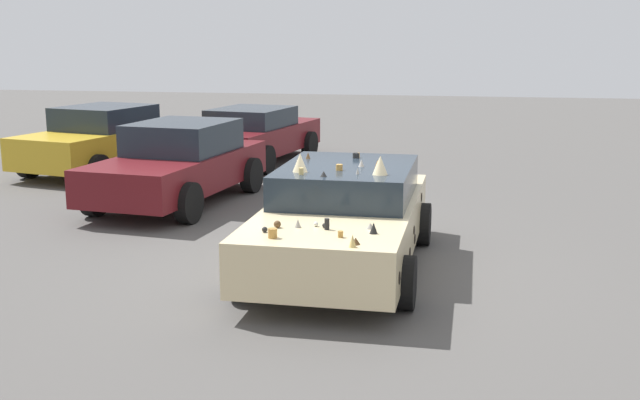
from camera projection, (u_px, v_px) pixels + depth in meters
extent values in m
plane|color=#514F4C|center=(342.00, 268.00, 10.09)|extent=(60.00, 60.00, 0.00)
cube|color=beige|center=(343.00, 226.00, 9.97)|extent=(4.48, 1.89, 0.62)
cube|color=#1E2833|center=(348.00, 181.00, 10.21)|extent=(2.24, 1.71, 0.43)
cylinder|color=black|center=(405.00, 283.00, 8.52)|extent=(0.62, 0.23, 0.61)
cylinder|color=black|center=(242.00, 272.00, 8.89)|extent=(0.62, 0.23, 0.61)
cylinder|color=black|center=(423.00, 224.00, 11.17)|extent=(0.62, 0.23, 0.61)
cylinder|color=black|center=(296.00, 218.00, 11.54)|extent=(0.62, 0.23, 0.61)
ellipsoid|color=black|center=(400.00, 278.00, 8.00)|extent=(0.11, 0.02, 0.14)
ellipsoid|color=black|center=(422.00, 197.00, 10.97)|extent=(0.10, 0.02, 0.13)
ellipsoid|color=black|center=(415.00, 239.00, 9.99)|extent=(0.18, 0.02, 0.13)
ellipsoid|color=black|center=(240.00, 261.00, 8.73)|extent=(0.13, 0.02, 0.13)
ellipsoid|color=black|center=(280.00, 209.00, 10.43)|extent=(0.19, 0.02, 0.11)
ellipsoid|color=black|center=(233.00, 260.00, 8.46)|extent=(0.16, 0.02, 0.15)
ellipsoid|color=black|center=(281.00, 228.00, 10.58)|extent=(0.11, 0.02, 0.10)
ellipsoid|color=black|center=(410.00, 253.00, 9.26)|extent=(0.17, 0.02, 0.16)
ellipsoid|color=black|center=(231.00, 250.00, 8.38)|extent=(0.17, 0.02, 0.15)
ellipsoid|color=black|center=(251.00, 245.00, 9.15)|extent=(0.18, 0.02, 0.14)
ellipsoid|color=black|center=(252.00, 233.00, 9.18)|extent=(0.13, 0.02, 0.10)
ellipsoid|color=black|center=(414.00, 230.00, 9.80)|extent=(0.14, 0.02, 0.12)
cone|color=#51381E|center=(356.00, 241.00, 7.91)|extent=(0.12, 0.12, 0.07)
cone|color=gray|center=(370.00, 226.00, 8.54)|extent=(0.12, 0.12, 0.07)
cone|color=tan|center=(353.00, 241.00, 7.80)|extent=(0.11, 0.11, 0.13)
cone|color=black|center=(374.00, 228.00, 8.33)|extent=(0.13, 0.13, 0.12)
sphere|color=black|center=(324.00, 226.00, 8.59)|extent=(0.05, 0.05, 0.05)
cylinder|color=black|center=(327.00, 224.00, 8.51)|extent=(0.08, 0.08, 0.13)
cylinder|color=#A87A38|center=(340.00, 234.00, 8.19)|extent=(0.07, 0.07, 0.07)
sphere|color=black|center=(265.00, 230.00, 8.39)|extent=(0.06, 0.06, 0.06)
cone|color=gray|center=(298.00, 223.00, 8.61)|extent=(0.11, 0.11, 0.09)
cylinder|color=#A87A38|center=(273.00, 233.00, 8.16)|extent=(0.12, 0.12, 0.10)
sphere|color=silver|center=(316.00, 224.00, 8.65)|extent=(0.05, 0.05, 0.05)
sphere|color=#51381E|center=(277.00, 224.00, 8.59)|extent=(0.08, 0.08, 0.08)
cone|color=orange|center=(378.00, 165.00, 9.86)|extent=(0.10, 0.10, 0.12)
cylinder|color=#A87A38|center=(339.00, 167.00, 9.78)|extent=(0.12, 0.12, 0.08)
cylinder|color=#A87A38|center=(358.00, 155.00, 10.81)|extent=(0.06, 0.06, 0.07)
cylinder|color=tan|center=(301.00, 171.00, 9.48)|extent=(0.08, 0.08, 0.08)
cone|color=gray|center=(361.00, 163.00, 10.05)|extent=(0.11, 0.11, 0.09)
cylinder|color=black|center=(356.00, 155.00, 10.76)|extent=(0.13, 0.13, 0.07)
cone|color=#51381E|center=(308.00, 155.00, 10.71)|extent=(0.08, 0.08, 0.09)
cone|color=black|center=(324.00, 174.00, 9.34)|extent=(0.09, 0.09, 0.07)
cone|color=gray|center=(358.00, 171.00, 9.50)|extent=(0.05, 0.05, 0.09)
cone|color=beige|center=(380.00, 165.00, 9.46)|extent=(0.19, 0.19, 0.24)
cone|color=beige|center=(300.00, 163.00, 9.65)|extent=(0.19, 0.19, 0.24)
cube|color=#5B1419|center=(255.00, 139.00, 18.31)|extent=(4.50, 2.41, 0.62)
cube|color=#1E2833|center=(252.00, 117.00, 18.05)|extent=(2.17, 1.87, 0.43)
cylinder|color=black|center=(247.00, 141.00, 19.88)|extent=(0.67, 0.33, 0.64)
cylinder|color=black|center=(310.00, 144.00, 19.28)|extent=(0.67, 0.33, 0.64)
cylinder|color=black|center=(195.00, 155.00, 17.46)|extent=(0.67, 0.33, 0.64)
cylinder|color=black|center=(266.00, 160.00, 16.86)|extent=(0.67, 0.33, 0.64)
cube|color=#5B1419|center=(178.00, 171.00, 13.86)|extent=(4.44, 2.20, 0.62)
cube|color=#1E2833|center=(183.00, 137.00, 13.96)|extent=(2.06, 1.78, 0.55)
cylinder|color=black|center=(189.00, 203.00, 12.43)|extent=(0.70, 0.30, 0.68)
cylinder|color=black|center=(95.00, 196.00, 12.94)|extent=(0.70, 0.30, 0.68)
cylinder|color=black|center=(252.00, 175.00, 14.89)|extent=(0.70, 0.30, 0.68)
cylinder|color=black|center=(170.00, 170.00, 15.41)|extent=(0.70, 0.30, 0.68)
cube|color=gold|center=(100.00, 145.00, 17.12)|extent=(4.27, 2.61, 0.68)
cube|color=#1E2833|center=(105.00, 117.00, 17.18)|extent=(2.18, 2.01, 0.51)
cylinder|color=black|center=(98.00, 169.00, 15.72)|extent=(0.65, 0.35, 0.62)
cylinder|color=black|center=(29.00, 164.00, 16.43)|extent=(0.65, 0.35, 0.62)
cylinder|color=black|center=(167.00, 153.00, 17.93)|extent=(0.65, 0.35, 0.62)
cylinder|color=black|center=(104.00, 148.00, 18.64)|extent=(0.65, 0.35, 0.62)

